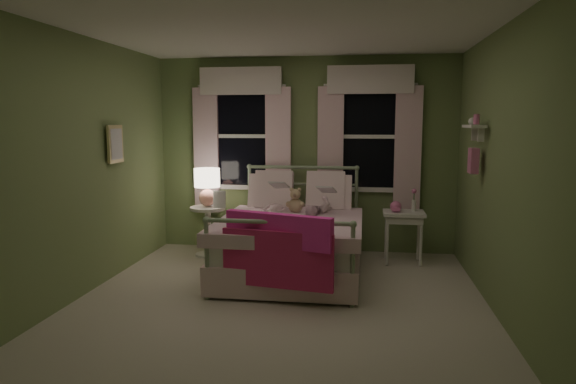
% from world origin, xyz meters
% --- Properties ---
extents(room_shell, '(4.20, 4.20, 4.20)m').
position_xyz_m(room_shell, '(0.00, 0.00, 1.30)').
color(room_shell, beige).
rests_on(room_shell, ground).
extents(bed, '(1.58, 2.04, 1.18)m').
position_xyz_m(bed, '(-0.01, 0.95, 0.38)').
color(bed, white).
rests_on(bed, ground).
extents(pink_throw, '(1.09, 0.42, 0.71)m').
position_xyz_m(pink_throw, '(-0.01, -0.07, 0.61)').
color(pink_throw, '#FF31AB').
rests_on(pink_throw, bed).
extents(child_left, '(0.29, 0.19, 0.80)m').
position_xyz_m(child_left, '(-0.29, 1.38, 0.97)').
color(child_left, '#F7D1DD').
rests_on(child_left, bed).
extents(child_right, '(0.44, 0.38, 0.76)m').
position_xyz_m(child_right, '(0.27, 1.38, 0.95)').
color(child_right, '#F7D1DD').
rests_on(child_right, bed).
extents(book_left, '(0.21, 0.14, 0.26)m').
position_xyz_m(book_left, '(-0.29, 1.13, 0.96)').
color(book_left, beige).
rests_on(book_left, child_left).
extents(book_right, '(0.21, 0.14, 0.26)m').
position_xyz_m(book_right, '(0.27, 1.13, 0.92)').
color(book_right, beige).
rests_on(book_right, child_right).
extents(teddy_bear, '(0.23, 0.18, 0.31)m').
position_xyz_m(teddy_bear, '(-0.01, 1.22, 0.79)').
color(teddy_bear, tan).
rests_on(teddy_bear, bed).
extents(nightstand_left, '(0.46, 0.46, 0.65)m').
position_xyz_m(nightstand_left, '(-1.21, 1.57, 0.42)').
color(nightstand_left, white).
rests_on(nightstand_left, ground).
extents(table_lamp, '(0.33, 0.33, 0.49)m').
position_xyz_m(table_lamp, '(-1.21, 1.57, 0.95)').
color(table_lamp, '#F6A491').
rests_on(table_lamp, nightstand_left).
extents(book_nightstand, '(0.17, 0.23, 0.02)m').
position_xyz_m(book_nightstand, '(-1.11, 1.49, 0.66)').
color(book_nightstand, beige).
rests_on(book_nightstand, nightstand_left).
extents(nightstand_right, '(0.50, 0.40, 0.64)m').
position_xyz_m(nightstand_right, '(1.29, 1.58, 0.55)').
color(nightstand_right, white).
rests_on(nightstand_right, ground).
extents(pink_toy, '(0.14, 0.18, 0.14)m').
position_xyz_m(pink_toy, '(1.19, 1.57, 0.71)').
color(pink_toy, pink).
rests_on(pink_toy, nightstand_right).
extents(bud_vase, '(0.06, 0.06, 0.28)m').
position_xyz_m(bud_vase, '(1.41, 1.63, 0.79)').
color(bud_vase, white).
rests_on(bud_vase, nightstand_right).
extents(window_left, '(1.34, 0.13, 1.96)m').
position_xyz_m(window_left, '(-0.85, 2.03, 1.62)').
color(window_left, black).
rests_on(window_left, room_shell).
extents(window_right, '(1.34, 0.13, 1.96)m').
position_xyz_m(window_right, '(0.85, 2.03, 1.62)').
color(window_right, black).
rests_on(window_right, room_shell).
extents(wall_shelf, '(0.15, 0.50, 0.60)m').
position_xyz_m(wall_shelf, '(1.90, 0.70, 1.52)').
color(wall_shelf, white).
rests_on(wall_shelf, room_shell).
extents(framed_picture, '(0.03, 0.32, 0.42)m').
position_xyz_m(framed_picture, '(-1.95, 0.60, 1.50)').
color(framed_picture, beige).
rests_on(framed_picture, room_shell).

